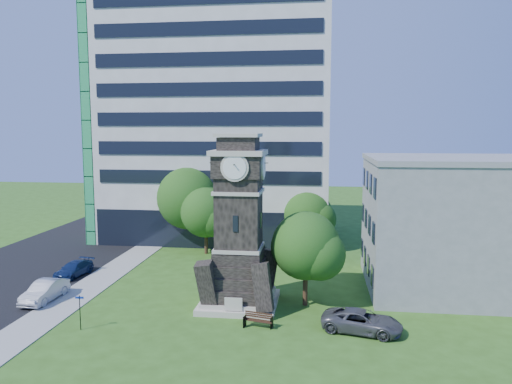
# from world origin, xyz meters

# --- Properties ---
(ground) EXTENTS (160.00, 160.00, 0.00)m
(ground) POSITION_xyz_m (0.00, 0.00, 0.00)
(ground) COLOR #2F5418
(ground) RESTS_ON ground
(sidewalk) EXTENTS (3.00, 70.00, 0.06)m
(sidewalk) POSITION_xyz_m (-9.50, 5.00, 0.03)
(sidewalk) COLOR gray
(sidewalk) RESTS_ON ground
(clock_tower) EXTENTS (5.40, 5.40, 12.22)m
(clock_tower) POSITION_xyz_m (3.00, 2.00, 5.28)
(clock_tower) COLOR #B7AF9F
(clock_tower) RESTS_ON ground
(office_tall) EXTENTS (26.20, 15.11, 28.60)m
(office_tall) POSITION_xyz_m (-3.20, 25.84, 14.22)
(office_tall) COLOR silver
(office_tall) RESTS_ON ground
(office_low) EXTENTS (15.20, 12.20, 10.40)m
(office_low) POSITION_xyz_m (19.97, 8.00, 5.21)
(office_low) COLOR gray
(office_low) RESTS_ON ground
(car_street_mid) EXTENTS (1.69, 4.51, 1.47)m
(car_street_mid) POSITION_xyz_m (-11.28, 0.99, 0.74)
(car_street_mid) COLOR #A0A2A7
(car_street_mid) RESTS_ON ground
(car_street_north) EXTENTS (2.28, 4.41, 1.22)m
(car_street_north) POSITION_xyz_m (-12.22, 7.14, 0.61)
(car_street_north) COLOR #12234E
(car_street_north) RESTS_ON ground
(car_east_lot) EXTENTS (5.33, 3.38, 1.37)m
(car_east_lot) POSITION_xyz_m (11.33, -1.85, 0.69)
(car_east_lot) COLOR #4E4E53
(car_east_lot) RESTS_ON ground
(park_bench) EXTENTS (1.84, 0.49, 0.95)m
(park_bench) POSITION_xyz_m (4.86, -1.92, 0.50)
(park_bench) COLOR black
(park_bench) RESTS_ON ground
(street_sign) EXTENTS (0.53, 0.05, 2.22)m
(street_sign) POSITION_xyz_m (-6.15, -3.75, 1.39)
(street_sign) COLOR black
(street_sign) RESTS_ON ground
(tree_nw) EXTENTS (7.26, 6.60, 8.60)m
(tree_nw) POSITION_xyz_m (-5.10, 18.87, 5.09)
(tree_nw) COLOR #332114
(tree_nw) RESTS_ON ground
(tree_nc) EXTENTS (5.55, 5.05, 6.76)m
(tree_nc) POSITION_xyz_m (-2.67, 16.37, 4.06)
(tree_nc) COLOR #332114
(tree_nc) RESTS_ON ground
(tree_ne) EXTENTS (5.73, 5.21, 6.36)m
(tree_ne) POSITION_xyz_m (7.44, 19.48, 3.61)
(tree_ne) COLOR #332114
(tree_ne) RESTS_ON ground
(tree_east) EXTENTS (5.33, 4.85, 6.77)m
(tree_east) POSITION_xyz_m (7.75, 2.55, 4.17)
(tree_east) COLOR #332114
(tree_east) RESTS_ON ground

